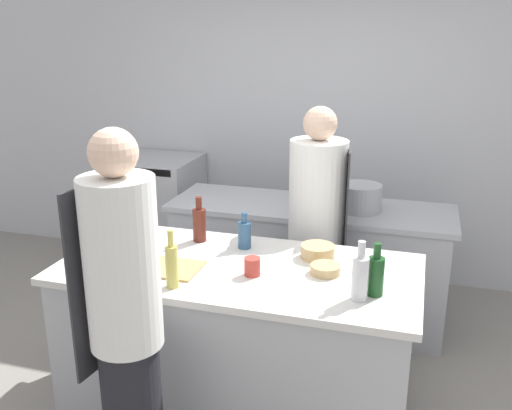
# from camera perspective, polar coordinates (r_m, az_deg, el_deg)

# --- Properties ---
(ground_plane) EXTENTS (16.00, 16.00, 0.00)m
(ground_plane) POSITION_cam_1_polar(r_m,az_deg,el_deg) (3.66, -1.66, -19.20)
(ground_plane) COLOR gray
(wall_back) EXTENTS (8.00, 0.06, 2.80)m
(wall_back) POSITION_cam_1_polar(r_m,az_deg,el_deg) (5.05, 5.86, 8.55)
(wall_back) COLOR silver
(wall_back) RESTS_ON ground_plane
(prep_counter) EXTENTS (2.00, 0.95, 0.91)m
(prep_counter) POSITION_cam_1_polar(r_m,az_deg,el_deg) (3.40, -1.73, -13.07)
(prep_counter) COLOR #A8AAAF
(prep_counter) RESTS_ON ground_plane
(pass_counter) EXTENTS (2.10, 0.69, 0.91)m
(pass_counter) POSITION_cam_1_polar(r_m,az_deg,el_deg) (4.41, 5.29, -5.64)
(pass_counter) COLOR #A8AAAF
(pass_counter) RESTS_ON ground_plane
(oven_range) EXTENTS (0.70, 0.67, 1.05)m
(oven_range) POSITION_cam_1_polar(r_m,az_deg,el_deg) (5.33, -9.69, -0.87)
(oven_range) COLOR #A8AAAF
(oven_range) RESTS_ON ground_plane
(chef_at_prep_near) EXTENTS (0.36, 0.34, 1.80)m
(chef_at_prep_near) POSITION_cam_1_polar(r_m,az_deg,el_deg) (2.65, -12.88, -11.69)
(chef_at_prep_near) COLOR black
(chef_at_prep_near) RESTS_ON ground_plane
(chef_at_stove) EXTENTS (0.41, 0.40, 1.70)m
(chef_at_stove) POSITION_cam_1_polar(r_m,az_deg,el_deg) (3.88, 6.11, -2.76)
(chef_at_stove) COLOR black
(chef_at_stove) RESTS_ON ground_plane
(bottle_olive_oil) EXTENTS (0.06, 0.06, 0.31)m
(bottle_olive_oil) POSITION_cam_1_polar(r_m,az_deg,el_deg) (2.93, -8.42, -5.95)
(bottle_olive_oil) COLOR #B2A84C
(bottle_olive_oil) RESTS_ON prep_counter
(bottle_vinegar) EXTENTS (0.09, 0.09, 0.32)m
(bottle_vinegar) POSITION_cam_1_polar(r_m,az_deg,el_deg) (3.64, -10.78, -1.30)
(bottle_vinegar) COLOR black
(bottle_vinegar) RESTS_ON prep_counter
(bottle_wine) EXTENTS (0.08, 0.08, 0.22)m
(bottle_wine) POSITION_cam_1_polar(r_m,az_deg,el_deg) (3.41, -1.16, -2.91)
(bottle_wine) COLOR #2D5175
(bottle_wine) RESTS_ON prep_counter
(bottle_cooking_oil) EXTENTS (0.08, 0.08, 0.27)m
(bottle_cooking_oil) POSITION_cam_1_polar(r_m,az_deg,el_deg) (2.89, 11.88, -6.83)
(bottle_cooking_oil) COLOR #19471E
(bottle_cooking_oil) RESTS_ON prep_counter
(bottle_sauce) EXTENTS (0.08, 0.08, 0.30)m
(bottle_sauce) POSITION_cam_1_polar(r_m,az_deg,el_deg) (2.82, 10.36, -7.07)
(bottle_sauce) COLOR silver
(bottle_sauce) RESTS_ON prep_counter
(bottle_water) EXTENTS (0.08, 0.08, 0.28)m
(bottle_water) POSITION_cam_1_polar(r_m,az_deg,el_deg) (3.53, -5.69, -1.86)
(bottle_water) COLOR #5B2319
(bottle_water) RESTS_ON prep_counter
(bowl_mixing_large) EXTENTS (0.16, 0.16, 0.05)m
(bowl_mixing_large) POSITION_cam_1_polar(r_m,az_deg,el_deg) (3.11, 6.95, -6.40)
(bowl_mixing_large) COLOR tan
(bowl_mixing_large) RESTS_ON prep_counter
(bowl_prep_small) EXTENTS (0.20, 0.20, 0.08)m
(bowl_prep_small) POSITION_cam_1_polar(r_m,az_deg,el_deg) (3.31, 6.18, -4.64)
(bowl_prep_small) COLOR tan
(bowl_prep_small) RESTS_ON prep_counter
(cup) EXTENTS (0.09, 0.09, 0.10)m
(cup) POSITION_cam_1_polar(r_m,az_deg,el_deg) (3.06, -0.37, -6.18)
(cup) COLOR #B2382D
(cup) RESTS_ON prep_counter
(cutting_board) EXTENTS (0.37, 0.27, 0.01)m
(cutting_board) POSITION_cam_1_polar(r_m,az_deg,el_deg) (3.20, -8.93, -6.19)
(cutting_board) COLOR tan
(cutting_board) RESTS_ON prep_counter
(stockpot) EXTENTS (0.30, 0.30, 0.19)m
(stockpot) POSITION_cam_1_polar(r_m,az_deg,el_deg) (4.16, 10.41, 0.72)
(stockpot) COLOR #A8AAAF
(stockpot) RESTS_ON pass_counter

